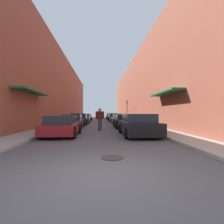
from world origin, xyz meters
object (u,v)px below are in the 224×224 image
parked_car_left_3 (84,118)px  parked_car_right_0 (138,125)px  parked_car_left_2 (79,119)px  parked_car_left_4 (86,117)px  parked_car_right_1 (125,121)px  parked_car_right_3 (115,118)px  traffic_light (127,108)px  parked_car_right_4 (113,117)px  parked_car_left_1 (72,121)px  skateboarder (100,117)px  parked_car_right_2 (120,119)px  parked_car_left_0 (62,126)px  parked_car_right_5 (110,116)px  manhole_cover (113,158)px

parked_car_left_3 → parked_car_right_0: size_ratio=0.82×
parked_car_left_2 → parked_car_left_4: bearing=89.9°
parked_car_right_1 → parked_car_right_3: bearing=89.9°
parked_car_left_4 → traffic_light: traffic_light is taller
parked_car_left_3 → parked_car_right_4: (4.90, 7.72, 0.05)m
parked_car_left_1 → traffic_light: size_ratio=1.23×
parked_car_left_3 → parked_car_right_3: parked_car_right_3 is taller
traffic_light → parked_car_left_4: bearing=147.2°
parked_car_left_1 → skateboarder: 3.29m
parked_car_right_1 → parked_car_left_1: bearing=-177.2°
parked_car_right_2 → skateboarder: size_ratio=2.70×
parked_car_left_0 → parked_car_left_3: bearing=90.3°
traffic_light → parked_car_right_4: bearing=102.9°
parked_car_right_1 → skateboarder: 3.36m
parked_car_left_3 → parked_car_right_4: size_ratio=0.91×
parked_car_right_1 → parked_car_right_3: parked_car_right_3 is taller
parked_car_right_0 → skateboarder: skateboarder is taller
parked_car_left_4 → parked_car_right_2: bearing=-61.7°
parked_car_left_1 → skateboarder: skateboarder is taller
parked_car_left_2 → parked_car_left_4: size_ratio=1.07×
parked_car_left_1 → parked_car_right_5: parked_car_right_5 is taller
parked_car_right_5 → traffic_light: bearing=-81.8°
parked_car_right_3 → skateboarder: (-2.41, -14.38, 0.49)m
parked_car_right_1 → parked_car_right_0: bearing=-90.2°
parked_car_right_0 → parked_car_right_1: parked_car_right_0 is taller
parked_car_right_0 → parked_car_right_1: (0.02, 5.56, -0.03)m
parked_car_right_5 → parked_car_left_4: bearing=-119.5°
parked_car_left_2 → parked_car_right_4: parked_car_right_4 is taller
skateboarder → manhole_cover: bearing=-87.3°
parked_car_left_3 → parked_car_right_2: bearing=-43.0°
parked_car_left_4 → parked_car_right_5: parked_car_right_5 is taller
traffic_light → parked_car_right_5: bearing=98.2°
parked_car_right_0 → parked_car_right_5: bearing=90.0°
parked_car_left_1 → manhole_cover: bearing=-74.8°
parked_car_left_2 → skateboarder: 7.44m
parked_car_left_0 → skateboarder: 4.01m
parked_car_left_2 → manhole_cover: bearing=-79.6°
parked_car_right_1 → skateboarder: size_ratio=2.37×
parked_car_right_0 → skateboarder: bearing=126.2°
parked_car_left_4 → parked_car_right_3: size_ratio=0.85×
parked_car_right_5 → traffic_light: size_ratio=1.42×
parked_car_left_0 → parked_car_left_1: size_ratio=0.99×
parked_car_left_3 → parked_car_right_4: parked_car_right_4 is taller
parked_car_left_4 → parked_car_right_4: bearing=30.9°
parked_car_left_1 → parked_car_right_2: parked_car_right_2 is taller
parked_car_left_1 → parked_car_left_3: parked_car_left_1 is taller
parked_car_left_1 → parked_car_right_5: bearing=78.4°
parked_car_right_5 → skateboarder: skateboarder is taller
parked_car_left_2 → skateboarder: bearing=-70.6°
parked_car_left_1 → skateboarder: size_ratio=2.22×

